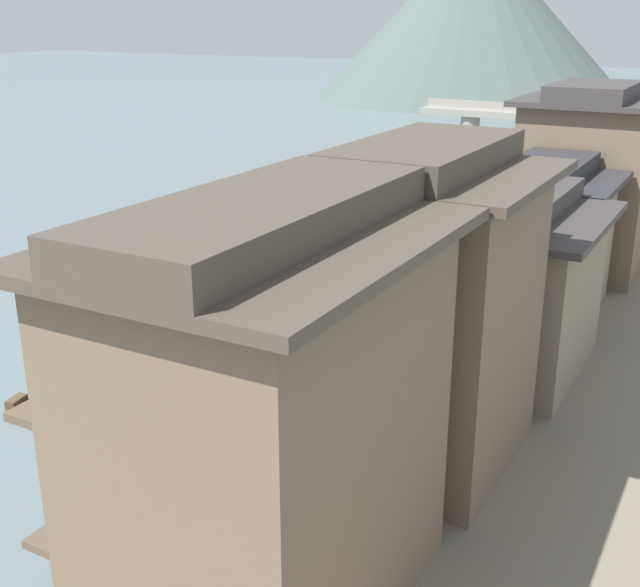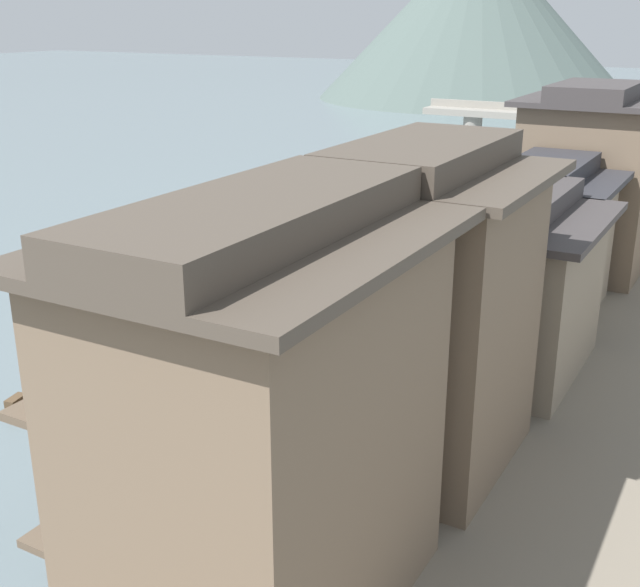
# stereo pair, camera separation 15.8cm
# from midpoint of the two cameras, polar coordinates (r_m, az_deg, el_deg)

# --- Properties ---
(boat_moored_nearest) EXTENTS (1.58, 4.09, 0.72)m
(boat_moored_nearest) POSITION_cam_midpoint_polar(r_m,az_deg,el_deg) (57.85, 15.91, 6.26)
(boat_moored_nearest) COLOR brown
(boat_moored_nearest) RESTS_ON ground
(boat_moored_second) EXTENTS (4.85, 1.76, 0.50)m
(boat_moored_second) POSITION_cam_midpoint_polar(r_m,az_deg,el_deg) (27.66, -17.04, -8.29)
(boat_moored_second) COLOR brown
(boat_moored_second) RESTS_ON ground
(boat_moored_third) EXTENTS (0.89, 3.85, 0.38)m
(boat_moored_third) POSITION_cam_midpoint_polar(r_m,az_deg,el_deg) (36.94, -4.15, -0.45)
(boat_moored_third) COLOR #232326
(boat_moored_third) RESTS_ON ground
(boat_moored_far) EXTENTS (5.76, 1.90, 0.49)m
(boat_moored_far) POSITION_cam_midpoint_polar(r_m,az_deg,el_deg) (66.55, 6.59, 8.41)
(boat_moored_far) COLOR brown
(boat_moored_far) RESTS_ON ground
(boat_midriver_drifting) EXTENTS (1.93, 4.27, 0.72)m
(boat_midriver_drifting) POSITION_cam_midpoint_polar(r_m,az_deg,el_deg) (34.54, 4.04, -1.66)
(boat_midriver_drifting) COLOR brown
(boat_midriver_drifting) RESTS_ON ground
(boat_midriver_upstream) EXTENTS (1.20, 4.61, 0.67)m
(boat_midriver_upstream) POSITION_cam_midpoint_polar(r_m,az_deg,el_deg) (22.29, -13.72, -14.98)
(boat_midriver_upstream) COLOR #423328
(boat_midriver_upstream) RESTS_ON ground
(boat_upstream_distant) EXTENTS (1.56, 3.58, 0.55)m
(boat_upstream_distant) POSITION_cam_midpoint_polar(r_m,az_deg,el_deg) (53.01, 14.31, 5.18)
(boat_upstream_distant) COLOR #33281E
(boat_upstream_distant) RESTS_ON ground
(house_waterfront_nearest) EXTENTS (6.02, 7.83, 8.74)m
(house_waterfront_nearest) POSITION_cam_midpoint_polar(r_m,az_deg,el_deg) (15.79, -4.04, -9.00)
(house_waterfront_nearest) COLOR #75604C
(house_waterfront_nearest) RESTS_ON riverbank_right
(house_waterfront_second) EXTENTS (6.35, 6.47, 8.74)m
(house_waterfront_second) POSITION_cam_midpoint_polar(r_m,az_deg,el_deg) (21.61, 6.79, -1.06)
(house_waterfront_second) COLOR #75604C
(house_waterfront_second) RESTS_ON riverbank_right
(house_waterfront_tall) EXTENTS (6.71, 7.44, 6.14)m
(house_waterfront_tall) POSITION_cam_midpoint_polar(r_m,az_deg,el_deg) (28.28, 12.52, 0.75)
(house_waterfront_tall) COLOR gray
(house_waterfront_tall) RESTS_ON riverbank_right
(house_waterfront_narrow) EXTENTS (5.94, 6.30, 6.14)m
(house_waterfront_narrow) POSITION_cam_midpoint_polar(r_m,az_deg,el_deg) (34.61, 15.20, 3.95)
(house_waterfront_narrow) COLOR gray
(house_waterfront_narrow) RESTS_ON riverbank_right
(house_waterfront_far) EXTENTS (6.76, 5.77, 8.74)m
(house_waterfront_far) POSITION_cam_midpoint_polar(r_m,az_deg,el_deg) (39.75, 18.04, 7.54)
(house_waterfront_far) COLOR #75604C
(house_waterfront_far) RESTS_ON riverbank_right
(stone_bridge) EXTENTS (23.66, 2.40, 4.42)m
(stone_bridge) POSITION_cam_midpoint_polar(r_m,az_deg,el_deg) (78.69, 15.51, 11.50)
(stone_bridge) COLOR gray
(stone_bridge) RESTS_ON ground
(hill_far_west) EXTENTS (46.83, 46.83, 24.24)m
(hill_far_west) POSITION_cam_midpoint_polar(r_m,az_deg,el_deg) (129.04, 10.73, 18.77)
(hill_far_west) COLOR #4C5B56
(hill_far_west) RESTS_ON ground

